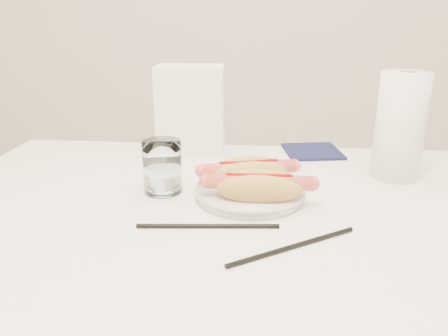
# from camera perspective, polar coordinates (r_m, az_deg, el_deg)

# --- Properties ---
(table) EXTENTS (1.20, 0.80, 0.75)m
(table) POSITION_cam_1_polar(r_m,az_deg,el_deg) (0.91, -0.20, -8.00)
(table) COLOR white
(table) RESTS_ON ground
(plate) EXTENTS (0.26, 0.26, 0.02)m
(plate) POSITION_cam_1_polar(r_m,az_deg,el_deg) (0.91, 3.27, -3.32)
(plate) COLOR silver
(plate) RESTS_ON table
(hotdog_left) EXTENTS (0.19, 0.11, 0.05)m
(hotdog_left) POSITION_cam_1_polar(r_m,az_deg,el_deg) (0.93, 3.14, -0.51)
(hotdog_left) COLOR tan
(hotdog_left) RESTS_ON plate
(hotdog_right) EXTENTS (0.20, 0.08, 0.05)m
(hotdog_right) POSITION_cam_1_polar(r_m,az_deg,el_deg) (0.86, 4.42, -2.34)
(hotdog_right) COLOR tan
(hotdog_right) RESTS_ON plate
(water_glass) EXTENTS (0.08, 0.08, 0.11)m
(water_glass) POSITION_cam_1_polar(r_m,az_deg,el_deg) (0.93, -7.81, 0.17)
(water_glass) COLOR white
(water_glass) RESTS_ON table
(chopstick_near) EXTENTS (0.25, 0.03, 0.01)m
(chopstick_near) POSITION_cam_1_polar(r_m,az_deg,el_deg) (0.79, -2.07, -7.35)
(chopstick_near) COLOR black
(chopstick_near) RESTS_ON table
(chopstick_far) EXTENTS (0.21, 0.15, 0.01)m
(chopstick_far) POSITION_cam_1_polar(r_m,az_deg,el_deg) (0.74, 8.77, -9.78)
(chopstick_far) COLOR black
(chopstick_far) RESTS_ON table
(napkin_box) EXTENTS (0.17, 0.10, 0.23)m
(napkin_box) POSITION_cam_1_polar(r_m,az_deg,el_deg) (1.17, -4.25, 7.27)
(napkin_box) COLOR white
(napkin_box) RESTS_ON table
(navy_napkin) EXTENTS (0.16, 0.16, 0.01)m
(navy_napkin) POSITION_cam_1_polar(r_m,az_deg,el_deg) (1.21, 11.14, 2.09)
(navy_napkin) COLOR #13163C
(navy_napkin) RESTS_ON table
(paper_towel_roll) EXTENTS (0.13, 0.13, 0.24)m
(paper_towel_roll) POSITION_cam_1_polar(r_m,az_deg,el_deg) (1.06, 21.40, 4.97)
(paper_towel_roll) COLOR white
(paper_towel_roll) RESTS_ON table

